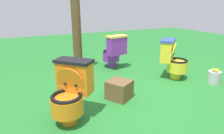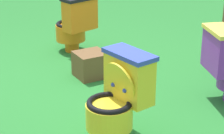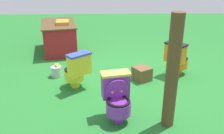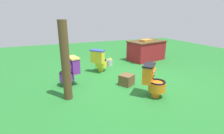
{
  "view_description": "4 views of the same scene",
  "coord_description": "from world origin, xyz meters",
  "views": [
    {
      "loc": [
        2.08,
        -1.57,
        1.33
      ],
      "look_at": [
        -0.46,
        -0.34,
        0.41
      ],
      "focal_mm": 30.72,
      "sensor_mm": 36.0,
      "label": 1
    },
    {
      "loc": [
        -0.51,
        3.93,
        1.83
      ],
      "look_at": [
        -0.43,
        0.14,
        0.31
      ],
      "focal_mm": 68.24,
      "sensor_mm": 36.0,
      "label": 2
    },
    {
      "loc": [
        -4.71,
        0.39,
        2.2
      ],
      "look_at": [
        -0.4,
        0.27,
        0.38
      ],
      "focal_mm": 39.34,
      "sensor_mm": 36.0,
      "label": 3
    },
    {
      "loc": [
        -2.05,
        -3.86,
        1.73
      ],
      "look_at": [
        -0.52,
        -0.16,
        0.47
      ],
      "focal_mm": 26.39,
      "sensor_mm": 36.0,
      "label": 4
    }
  ],
  "objects": [
    {
      "name": "ground",
      "position": [
        0.0,
        0.0,
        0.0
      ],
      "size": [
        14.0,
        14.0,
        0.0
      ],
      "primitive_type": "plane",
      "color": "#26752D"
    },
    {
      "name": "toilet_orange",
      "position": [
        0.06,
        -1.12,
        0.37
      ],
      "size": [
        0.63,
        0.63,
        0.73
      ],
      "rotation": [
        0.0,
        0.0,
        3.91
      ],
      "color": "orange",
      "rests_on": "ground"
    },
    {
      "name": "toilet_yellow",
      "position": [
        -0.5,
        0.94,
        0.37
      ],
      "size": [
        0.64,
        0.62,
        0.73
      ],
      "rotation": [
        0.0,
        0.0,
        5.41
      ],
      "color": "yellow",
      "rests_on": "ground"
    },
    {
      "name": "small_crate",
      "position": [
        -0.19,
        -0.35,
        0.14
      ],
      "size": [
        0.43,
        0.43,
        0.27
      ],
      "primitive_type": "cube",
      "rotation": [
        0.0,
        0.0,
        3.68
      ],
      "color": "brown",
      "rests_on": "ground"
    }
  ]
}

